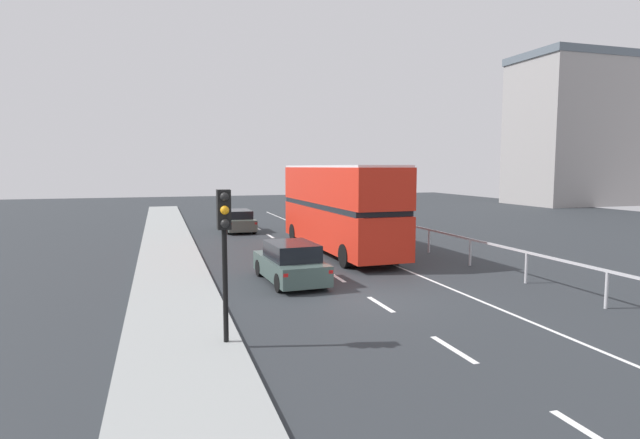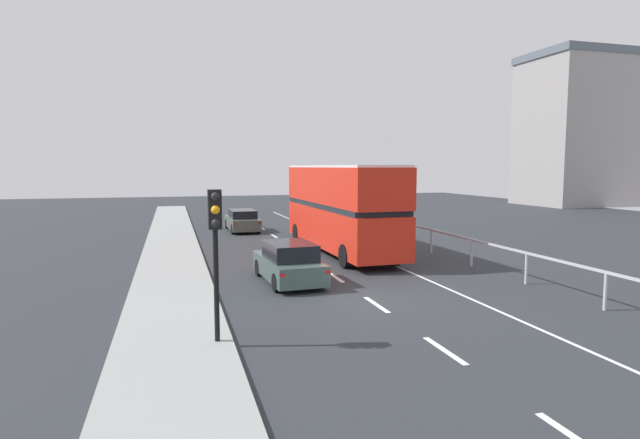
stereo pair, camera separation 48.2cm
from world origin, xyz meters
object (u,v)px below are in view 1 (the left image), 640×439
Objects in this scene: double_decker_bus_red at (338,206)px; hatchback_car_near at (290,263)px; sedan_car_ahead at (238,221)px; traffic_signal_pole at (224,228)px.

hatchback_car_near is (-3.89, -5.81, -1.58)m from double_decker_bus_red.
hatchback_car_near reaches higher than sedan_car_ahead.
double_decker_bus_red is 7.17m from hatchback_car_near.
traffic_signal_pole is at bearing -99.77° from sedan_car_ahead.
traffic_signal_pole is 22.14m from sedan_car_ahead.
hatchback_car_near is at bearing -125.00° from double_decker_bus_red.
traffic_signal_pole is at bearing -121.39° from double_decker_bus_red.
double_decker_bus_red reaches higher than hatchback_car_near.
double_decker_bus_red reaches higher than traffic_signal_pole.
hatchback_car_near is at bearing -92.09° from sedan_car_ahead.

